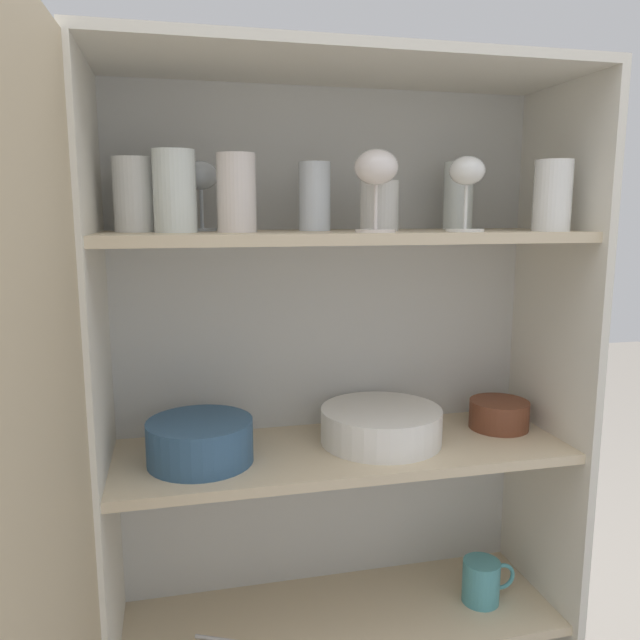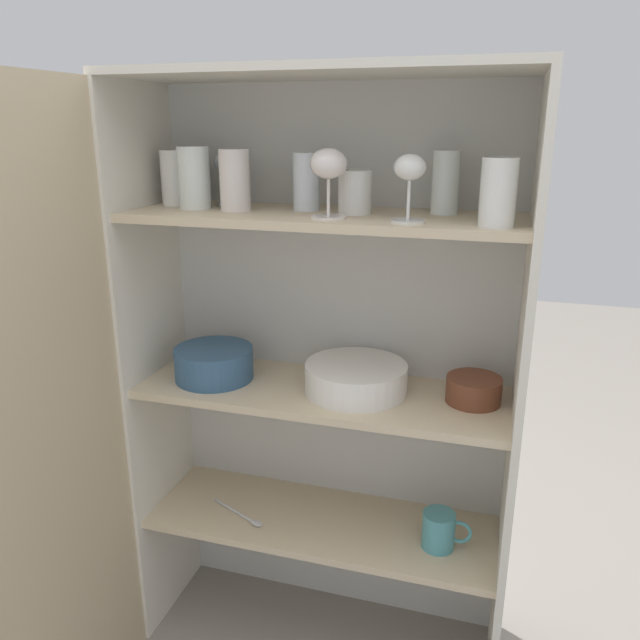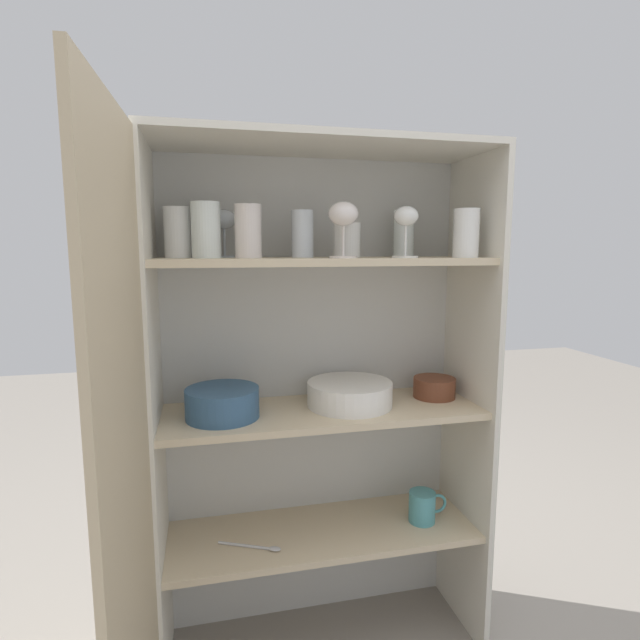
% 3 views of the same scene
% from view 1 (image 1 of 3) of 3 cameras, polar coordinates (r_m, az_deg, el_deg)
% --- Properties ---
extents(cupboard_back_panel, '(0.95, 0.02, 1.48)m').
position_cam_1_polar(cupboard_back_panel, '(1.45, 0.48, -9.64)').
color(cupboard_back_panel, silver).
rests_on(cupboard_back_panel, ground_plane).
extents(cupboard_side_left, '(0.02, 0.34, 1.48)m').
position_cam_1_polar(cupboard_side_left, '(1.27, -19.09, -13.04)').
color(cupboard_side_left, silver).
rests_on(cupboard_side_left, ground_plane).
extents(cupboard_side_right, '(0.02, 0.34, 1.48)m').
position_cam_1_polar(cupboard_side_right, '(1.49, 19.97, -9.69)').
color(cupboard_side_right, silver).
rests_on(cupboard_side_right, ground_plane).
extents(cupboard_top_panel, '(0.95, 0.34, 0.02)m').
position_cam_1_polar(cupboard_top_panel, '(1.24, 2.40, 22.23)').
color(cupboard_top_panel, silver).
rests_on(cupboard_top_panel, cupboard_side_left).
extents(shelf_board_lower, '(0.92, 0.30, 0.02)m').
position_cam_1_polar(shelf_board_lower, '(1.49, 2.06, -25.61)').
color(shelf_board_lower, beige).
extents(shelf_board_middle, '(0.92, 0.30, 0.02)m').
position_cam_1_polar(shelf_board_middle, '(1.31, 2.16, -11.92)').
color(shelf_board_middle, beige).
extents(shelf_board_upper, '(0.92, 0.30, 0.02)m').
position_cam_1_polar(shelf_board_upper, '(1.22, 2.29, 7.64)').
color(shelf_board_upper, beige).
extents(cupboard_door, '(0.03, 0.48, 1.48)m').
position_cam_1_polar(cupboard_door, '(0.92, -22.94, -22.77)').
color(cupboard_door, tan).
rests_on(cupboard_door, ground_plane).
extents(tumbler_glass_0, '(0.08, 0.08, 0.15)m').
position_cam_1_polar(tumbler_glass_0, '(1.17, -13.14, 11.38)').
color(tumbler_glass_0, white).
rests_on(tumbler_glass_0, shelf_board_upper).
extents(tumbler_glass_1, '(0.08, 0.08, 0.10)m').
position_cam_1_polar(tumbler_glass_1, '(1.25, 5.43, 10.35)').
color(tumbler_glass_1, white).
rests_on(tumbler_glass_1, shelf_board_upper).
extents(tumbler_glass_2, '(0.08, 0.08, 0.13)m').
position_cam_1_polar(tumbler_glass_2, '(1.21, -16.61, 10.90)').
color(tumbler_glass_2, white).
rests_on(tumbler_glass_2, shelf_board_upper).
extents(tumbler_glass_3, '(0.06, 0.06, 0.13)m').
position_cam_1_polar(tumbler_glass_3, '(1.24, -0.50, 11.21)').
color(tumbler_glass_3, white).
rests_on(tumbler_glass_3, shelf_board_upper).
extents(tumbler_glass_4, '(0.06, 0.06, 0.14)m').
position_cam_1_polar(tumbler_glass_4, '(1.38, 12.52, 11.00)').
color(tumbler_glass_4, white).
rests_on(tumbler_glass_4, shelf_board_upper).
extents(tumbler_glass_5, '(0.07, 0.07, 0.14)m').
position_cam_1_polar(tumbler_glass_5, '(1.16, -7.64, 11.43)').
color(tumbler_glass_5, silver).
rests_on(tumbler_glass_5, shelf_board_upper).
extents(tumbler_glass_6, '(0.07, 0.07, 0.13)m').
position_cam_1_polar(tumbler_glass_6, '(1.29, 20.49, 10.59)').
color(tumbler_glass_6, white).
rests_on(tumbler_glass_6, shelf_board_upper).
extents(wine_glass_0, '(0.08, 0.08, 0.15)m').
position_cam_1_polar(wine_glass_0, '(1.16, 5.16, 13.29)').
color(wine_glass_0, silver).
rests_on(wine_glass_0, shelf_board_upper).
extents(wine_glass_1, '(0.07, 0.07, 0.14)m').
position_cam_1_polar(wine_glass_1, '(1.21, 13.27, 12.51)').
color(wine_glass_1, white).
rests_on(wine_glass_1, shelf_board_upper).
extents(wine_glass_2, '(0.07, 0.07, 0.13)m').
position_cam_1_polar(wine_glass_2, '(1.25, -10.85, 12.50)').
color(wine_glass_2, white).
rests_on(wine_glass_2, shelf_board_upper).
extents(plate_stack_white, '(0.25, 0.25, 0.07)m').
position_cam_1_polar(plate_stack_white, '(1.32, 5.61, -9.54)').
color(plate_stack_white, white).
rests_on(plate_stack_white, shelf_board_middle).
extents(mixing_bowl_large, '(0.20, 0.20, 0.08)m').
position_cam_1_polar(mixing_bowl_large, '(1.24, -10.91, -10.69)').
color(mixing_bowl_large, '#33567A').
rests_on(mixing_bowl_large, shelf_board_middle).
extents(serving_bowl_small, '(0.13, 0.13, 0.06)m').
position_cam_1_polar(serving_bowl_small, '(1.45, 16.05, -8.18)').
color(serving_bowl_small, brown).
rests_on(serving_bowl_small, shelf_board_middle).
extents(coffee_mug_primary, '(0.12, 0.08, 0.10)m').
position_cam_1_polar(coffee_mug_primary, '(1.54, 14.60, -22.10)').
color(coffee_mug_primary, teal).
rests_on(coffee_mug_primary, shelf_board_lower).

